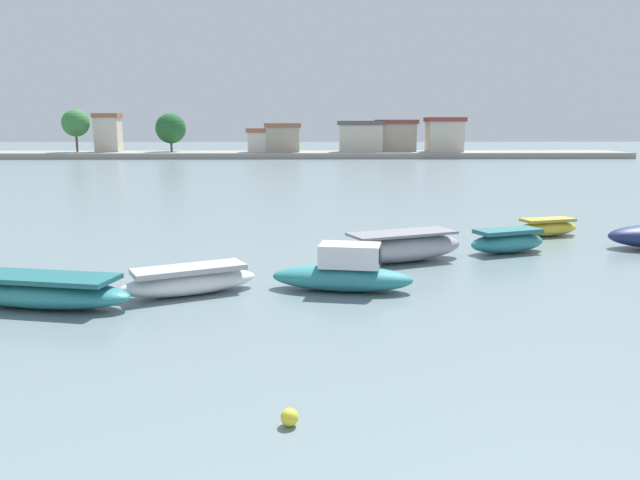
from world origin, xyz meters
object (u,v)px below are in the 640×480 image
Objects in this scene: moored_boat_5 at (402,247)px; moored_boat_7 at (547,228)px; moored_boat_4 at (344,273)px; moored_boat_6 at (507,241)px; moored_boat_2 at (43,292)px; moored_boat_3 at (190,281)px; mooring_buoy_0 at (290,417)px.

moored_boat_5 reaches higher than moored_boat_7.
moored_boat_6 is (7.30, 6.03, -0.11)m from moored_boat_4.
moored_boat_5 is at bearing 69.98° from moored_boat_4.
moored_boat_2 is 22.82m from moored_boat_7.
moored_boat_2 is 18.07m from moored_boat_6.
moored_boat_2 is 1.03× the size of moored_boat_5.
moored_boat_3 is 1.21× the size of moored_boat_6.
moored_boat_6 is 17.76m from mooring_buoy_0.
moored_boat_4 is 1.40× the size of moored_boat_7.
moored_boat_4 reaches higher than moored_boat_7.
moored_boat_2 is 1.27× the size of moored_boat_3.
moored_boat_6 reaches higher than mooring_buoy_0.
moored_boat_4 is at bearing -160.35° from moored_boat_6.
moored_boat_7 is 22.86m from mooring_buoy_0.
moored_boat_4 reaches higher than moored_boat_5.
moored_boat_2 reaches higher than moored_boat_3.
moored_boat_5 is (7.52, 4.70, 0.15)m from moored_boat_3.
mooring_buoy_0 is at bearing -137.78° from moored_boat_7.
moored_boat_4 is 9.47m from moored_boat_6.
moored_boat_3 is at bearing -165.86° from moored_boat_4.
moored_boat_4 is 9.50m from mooring_buoy_0.
mooring_buoy_0 is at bearing -139.73° from moored_boat_6.
moored_boat_2 is at bearing 171.88° from moored_boat_3.
moored_boat_3 is 4.97m from moored_boat_4.
moored_boat_5 is 9.79m from moored_boat_7.
moored_boat_2 reaches higher than moored_boat_7.
moored_boat_7 is at bearing 13.14° from moored_boat_5.
mooring_buoy_0 is at bearing -95.44° from moored_boat_3.
moored_boat_6 is 1.10× the size of moored_boat_7.
moored_boat_6 is 5.16m from moored_boat_7.
moored_boat_5 reaches higher than moored_boat_3.
moored_boat_4 is at bearing 22.55° from moored_boat_2.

